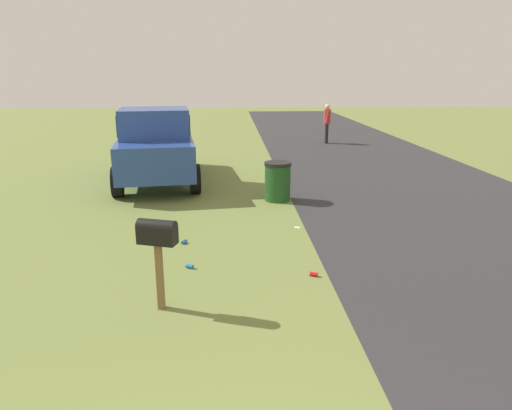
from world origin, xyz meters
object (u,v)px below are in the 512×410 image
(pickup_truck, at_px, (156,143))
(pedestrian, at_px, (327,121))
(trash_bin, at_px, (278,181))
(mailbox, at_px, (157,238))

(pickup_truck, height_order, pedestrian, pickup_truck)
(trash_bin, bearing_deg, pickup_truck, 56.62)
(trash_bin, bearing_deg, mailbox, 158.49)
(pickup_truck, xyz_separation_m, trash_bin, (-2.10, -3.19, -0.63))
(pickup_truck, bearing_deg, mailbox, 1.11)
(pickup_truck, xyz_separation_m, pedestrian, (7.12, -6.28, -0.12))
(mailbox, relative_size, trash_bin, 1.31)
(mailbox, relative_size, pickup_truck, 0.24)
(pedestrian, bearing_deg, mailbox, 76.69)
(pickup_truck, relative_size, trash_bin, 5.46)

